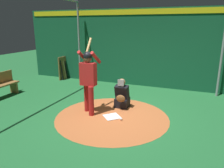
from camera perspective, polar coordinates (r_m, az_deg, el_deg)
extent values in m
plane|color=#216633|center=(6.02, 0.00, -8.74)|extent=(26.87, 26.87, 0.00)
cylinder|color=#B76033|center=(6.02, 0.00, -8.72)|extent=(3.12, 3.12, 0.01)
cube|color=white|center=(6.02, 0.00, -8.64)|extent=(0.59, 0.59, 0.01)
cylinder|color=maroon|center=(6.01, -5.54, -4.55)|extent=(0.15, 0.15, 0.84)
cylinder|color=maroon|center=(6.33, -6.71, -3.54)|extent=(0.15, 0.15, 0.84)
cube|color=#B21E1E|center=(5.96, -6.34, 2.63)|extent=(0.22, 0.44, 0.63)
cylinder|color=#B21E1E|center=(5.88, -4.30, 7.01)|extent=(0.51, 0.09, 0.39)
cylinder|color=#B21E1E|center=(6.06, -7.69, 7.17)|extent=(0.51, 0.09, 0.39)
sphere|color=brown|center=(5.88, -6.47, 6.81)|extent=(0.22, 0.22, 0.22)
sphere|color=black|center=(5.87, -6.49, 7.39)|extent=(0.24, 0.24, 0.24)
cylinder|color=tan|center=(6.12, -6.63, 8.60)|extent=(0.54, 0.06, 0.73)
cube|color=black|center=(6.69, 2.74, -4.91)|extent=(0.40, 0.40, 0.28)
cube|color=black|center=(6.54, 2.66, -2.14)|extent=(0.30, 0.40, 0.46)
sphere|color=#9E704C|center=(6.44, 2.64, 0.50)|extent=(0.21, 0.21, 0.21)
cube|color=gray|center=(6.35, 2.35, 0.30)|extent=(0.03, 0.19, 0.19)
ellipsoid|color=brown|center=(6.31, 2.32, -3.87)|extent=(0.12, 0.28, 0.22)
cube|color=#145133|center=(8.89, 8.61, 9.37)|extent=(0.20, 10.87, 3.10)
cube|color=yellow|center=(8.75, 8.82, 18.45)|extent=(0.03, 10.65, 0.20)
cylinder|color=gray|center=(9.56, -8.74, 10.65)|extent=(0.08, 0.08, 3.39)
cylinder|color=gray|center=(8.27, 27.32, 8.39)|extent=(0.08, 0.08, 3.39)
cube|color=olive|center=(10.35, -12.61, 4.27)|extent=(0.82, 0.04, 1.05)
cylinder|color=tan|center=(10.59, -11.37, 4.09)|extent=(0.06, 0.16, 0.87)
cylinder|color=tan|center=(10.49, -11.72, 3.83)|extent=(0.06, 0.16, 0.82)
cylinder|color=black|center=(10.39, -12.08, 3.75)|extent=(0.06, 0.15, 0.84)
cylinder|color=tan|center=(10.30, -12.46, 3.69)|extent=(0.06, 0.18, 0.86)
cylinder|color=olive|center=(10.20, -12.84, 3.63)|extent=(0.06, 0.17, 0.89)
cylinder|color=black|center=(10.10, -13.23, 3.57)|extent=(0.06, 0.15, 0.92)
cube|color=olive|center=(8.82, -24.57, -0.87)|extent=(0.08, 0.32, 0.40)
sphere|color=white|center=(5.81, 2.42, -9.22)|extent=(0.07, 0.07, 0.07)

